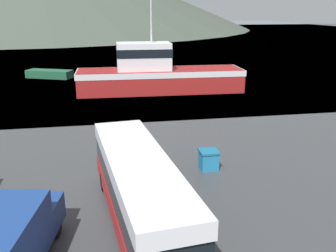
% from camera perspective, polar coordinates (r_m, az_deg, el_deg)
% --- Properties ---
extents(water_surface, '(240.00, 240.00, 0.00)m').
position_cam_1_polar(water_surface, '(149.45, -10.30, 13.85)').
color(water_surface, slate).
rests_on(water_surface, ground).
extents(tour_bus, '(3.56, 10.83, 3.13)m').
position_cam_1_polar(tour_bus, '(15.93, -4.44, -9.36)').
color(tour_bus, red).
rests_on(tour_bus, ground).
extents(delivery_van, '(3.10, 5.80, 2.44)m').
position_cam_1_polar(delivery_van, '(14.76, -22.84, -15.34)').
color(delivery_van, navy).
rests_on(delivery_van, ground).
extents(fishing_boat, '(18.36, 5.29, 11.32)m').
position_cam_1_polar(fishing_boat, '(41.82, -1.72, 7.97)').
color(fishing_boat, maroon).
rests_on(fishing_boat, water_surface).
extents(storage_bin, '(1.08, 1.10, 1.14)m').
position_cam_1_polar(storage_bin, '(21.88, 6.21, -5.09)').
color(storage_bin, teal).
rests_on(storage_bin, ground).
extents(small_boat, '(6.37, 4.31, 1.03)m').
position_cam_1_polar(small_boat, '(52.98, -17.61, 7.57)').
color(small_boat, '#1E5138').
rests_on(small_boat, water_surface).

